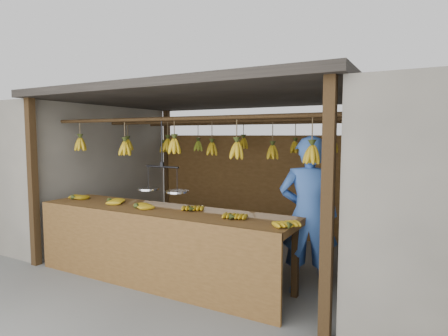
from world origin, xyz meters
The scene contains 8 objects.
ground centered at (0.00, 0.00, 0.00)m, with size 80.00×80.00×0.00m, color #5B5B57.
stall centered at (0.00, 0.33, 1.97)m, with size 4.30×3.30×2.40m.
neighbor_left centered at (-3.60, 0.00, 1.15)m, with size 3.00×3.00×2.30m, color slate.
counter centered at (-0.11, -1.23, 0.70)m, with size 3.57×0.78×0.96m.
hanging_bananas centered at (0.01, 0.01, 1.62)m, with size 3.60×2.18×0.40m.
balance_scale centered at (-0.17, -1.00, 1.16)m, with size 0.73×0.29×0.90m.
vendor centered at (1.58, -0.60, 0.90)m, with size 0.66×0.43×1.80m, color #3359A5.
bag_bundles centered at (1.94, 1.35, 1.00)m, with size 0.08×0.26×1.16m.
Camera 1 is at (2.74, -4.70, 1.80)m, focal length 30.00 mm.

